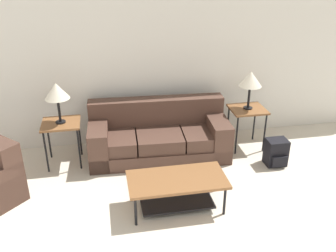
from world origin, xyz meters
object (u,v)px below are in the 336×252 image
table_lamp_right (251,80)px  backpack (276,152)px  coffee_table (177,186)px  couch (159,137)px  side_table_right (247,113)px  table_lamp_left (57,92)px  side_table_left (61,127)px

table_lamp_right → backpack: table_lamp_right is taller
coffee_table → backpack: 1.79m
couch → table_lamp_right: size_ratio=3.60×
coffee_table → side_table_right: side_table_right is taller
couch → backpack: size_ratio=5.29×
side_table_right → table_lamp_left: table_lamp_left is taller
side_table_left → table_lamp_left: table_lamp_left is taller
side_table_right → backpack: (0.24, -0.61, -0.39)m
side_table_left → table_lamp_right: size_ratio=1.13×
couch → backpack: couch is taller
table_lamp_left → side_table_right: bearing=0.0°
couch → table_lamp_left: table_lamp_left is taller
coffee_table → table_lamp_left: bearing=136.2°
coffee_table → table_lamp_left: (-1.40, 1.34, 0.81)m
table_lamp_left → table_lamp_right: 2.79m
backpack → coffee_table: bearing=-155.9°
couch → backpack: 1.75m
couch → side_table_left: 1.42m
couch → coffee_table: (0.00, -1.34, 0.01)m
side_table_left → side_table_right: bearing=0.0°
table_lamp_left → couch: bearing=0.2°
side_table_left → table_lamp_right: (2.79, -0.00, 0.54)m
couch → backpack: bearing=-20.7°
couch → table_lamp_left: size_ratio=3.60×
side_table_left → table_lamp_left: bearing=-90.0°
side_table_right → backpack: side_table_right is taller
couch → coffee_table: size_ratio=1.79×
couch → side_table_right: size_ratio=3.19×
table_lamp_right → backpack: (0.24, -0.61, -0.92)m
side_table_left → coffee_table: bearing=-43.8°
side_table_right → table_lamp_right: table_lamp_right is taller
coffee_table → table_lamp_right: (1.39, 1.34, 0.81)m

